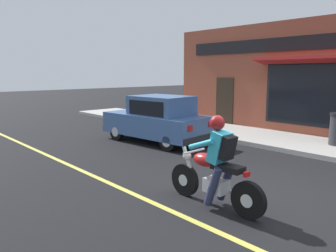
% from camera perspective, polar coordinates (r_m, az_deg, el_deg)
% --- Properties ---
extents(ground_plane, '(80.00, 80.00, 0.00)m').
position_cam_1_polar(ground_plane, '(6.66, 16.47, -11.56)').
color(ground_plane, black).
extents(sidewalk_curb, '(2.60, 22.00, 0.14)m').
position_cam_1_polar(sidewalk_curb, '(12.03, 15.86, -1.87)').
color(sidewalk_curb, '#ADAAA3').
rests_on(sidewalk_curb, ground).
extents(lane_stripe, '(0.12, 19.80, 0.01)m').
position_cam_1_polar(lane_stripe, '(7.48, -11.76, -9.00)').
color(lane_stripe, '#D1C64C').
rests_on(lane_stripe, ground).
extents(storefront_building, '(1.25, 11.19, 4.20)m').
position_cam_1_polar(storefront_building, '(12.93, 21.78, 7.67)').
color(storefront_building, brown).
rests_on(storefront_building, ground).
extents(motorcycle_with_rider, '(0.56, 2.02, 1.62)m').
position_cam_1_polar(motorcycle_with_rider, '(5.77, 8.24, -7.44)').
color(motorcycle_with_rider, black).
rests_on(motorcycle_with_rider, ground).
extents(car_hatchback, '(1.96, 3.91, 1.57)m').
position_cam_1_polar(car_hatchback, '(10.98, -1.82, 1.12)').
color(car_hatchback, black).
rests_on(car_hatchback, ground).
extents(fire_hydrant, '(0.36, 0.24, 0.88)m').
position_cam_1_polar(fire_hydrant, '(15.14, 3.43, 2.63)').
color(fire_hydrant, red).
rests_on(fire_hydrant, sidewalk_curb).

